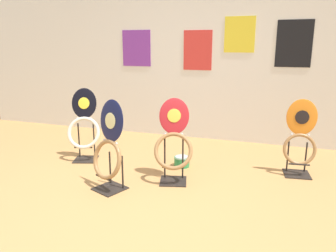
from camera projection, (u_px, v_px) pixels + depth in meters
ground_plane at (134, 212)px, 2.88m from camera, size 14.00×14.00×0.00m
wall_back at (202, 54)px, 4.89m from camera, size 8.00×0.07×2.60m
toilet_seat_display_orange_sun at (300, 139)px, 3.62m from camera, size 0.37×0.31×0.86m
toilet_seat_display_crimson_swirl at (174, 144)px, 3.45m from camera, size 0.46×0.45×0.88m
toilet_seat_display_jazz_black at (84, 128)px, 4.10m from camera, size 0.45×0.35×0.91m
toilet_seat_display_navy_moon at (109, 148)px, 3.24m from camera, size 0.43×0.37×0.92m
paint_can at (182, 161)px, 3.95m from camera, size 0.19×0.19×0.13m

